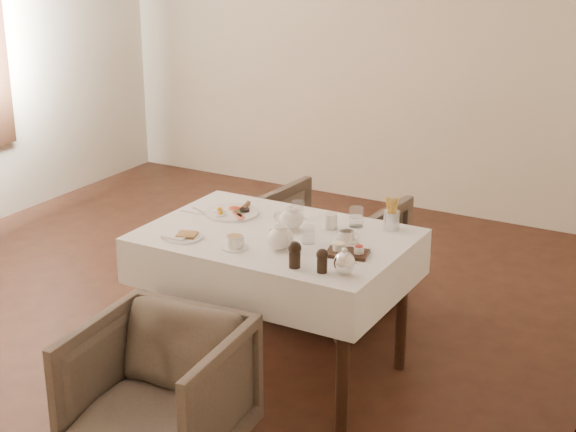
# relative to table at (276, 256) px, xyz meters

# --- Properties ---
(table) EXTENTS (1.28, 0.88, 0.75)m
(table) POSITION_rel_table_xyz_m (0.00, 0.00, 0.00)
(table) COLOR black
(table) RESTS_ON ground
(armchair_near) EXTENTS (0.72, 0.74, 0.62)m
(armchair_near) POSITION_rel_table_xyz_m (-0.06, -0.89, -0.33)
(armchair_near) COLOR #4C4138
(armchair_near) RESTS_ON ground
(armchair_far) EXTENTS (0.81, 0.83, 0.70)m
(armchair_far) POSITION_rel_table_xyz_m (-0.12, 0.77, -0.29)
(armchair_far) COLOR #4C4138
(armchair_far) RESTS_ON ground
(breakfast_plate) EXTENTS (0.29, 0.29, 0.04)m
(breakfast_plate) POSITION_rel_table_xyz_m (-0.35, 0.15, 0.13)
(breakfast_plate) COLOR white
(breakfast_plate) RESTS_ON table
(side_plate) EXTENTS (0.18, 0.18, 0.02)m
(side_plate) POSITION_rel_table_xyz_m (-0.36, -0.27, 0.12)
(side_plate) COLOR white
(side_plate) RESTS_ON table
(teapot_centre) EXTENTS (0.19, 0.16, 0.13)m
(teapot_centre) POSITION_rel_table_xyz_m (0.04, 0.09, 0.18)
(teapot_centre) COLOR white
(teapot_centre) RESTS_ON table
(teapot_front) EXTENTS (0.21, 0.19, 0.14)m
(teapot_front) POSITION_rel_table_xyz_m (0.12, -0.17, 0.18)
(teapot_front) COLOR white
(teapot_front) RESTS_ON table
(creamer) EXTENTS (0.08, 0.08, 0.08)m
(creamer) POSITION_rel_table_xyz_m (0.20, 0.20, 0.16)
(creamer) COLOR white
(creamer) RESTS_ON table
(teacup_near) EXTENTS (0.13, 0.13, 0.06)m
(teacup_near) POSITION_rel_table_xyz_m (-0.07, -0.26, 0.14)
(teacup_near) COLOR white
(teacup_near) RESTS_ON table
(teacup_far) EXTENTS (0.12, 0.12, 0.06)m
(teacup_far) POSITION_rel_table_xyz_m (0.35, 0.06, 0.14)
(teacup_far) COLOR white
(teacup_far) RESTS_ON table
(glass_left) EXTENTS (0.07, 0.07, 0.09)m
(glass_left) POSITION_rel_table_xyz_m (-0.02, 0.27, 0.16)
(glass_left) COLOR silver
(glass_left) RESTS_ON table
(glass_mid) EXTENTS (0.07, 0.07, 0.09)m
(glass_mid) POSITION_rel_table_xyz_m (0.19, -0.03, 0.16)
(glass_mid) COLOR silver
(glass_mid) RESTS_ON table
(glass_right) EXTENTS (0.09, 0.09, 0.10)m
(glass_right) POSITION_rel_table_xyz_m (0.30, 0.29, 0.17)
(glass_right) COLOR silver
(glass_right) RESTS_ON table
(condiment_board) EXTENTS (0.21, 0.17, 0.05)m
(condiment_board) POSITION_rel_table_xyz_m (0.42, -0.08, 0.13)
(condiment_board) COLOR black
(condiment_board) RESTS_ON table
(pepper_mill_left) EXTENTS (0.08, 0.08, 0.12)m
(pepper_mill_left) POSITION_rel_table_xyz_m (0.29, -0.32, 0.18)
(pepper_mill_left) COLOR black
(pepper_mill_left) RESTS_ON table
(pepper_mill_right) EXTENTS (0.06, 0.06, 0.11)m
(pepper_mill_right) POSITION_rel_table_xyz_m (0.42, -0.31, 0.17)
(pepper_mill_right) COLOR black
(pepper_mill_right) RESTS_ON table
(silver_pot) EXTENTS (0.13, 0.11, 0.13)m
(silver_pot) POSITION_rel_table_xyz_m (0.51, -0.29, 0.18)
(silver_pot) COLOR white
(silver_pot) RESTS_ON table
(fries_cup) EXTENTS (0.08, 0.08, 0.17)m
(fries_cup) POSITION_rel_table_xyz_m (0.47, 0.33, 0.19)
(fries_cup) COLOR silver
(fries_cup) RESTS_ON table
(cutlery_fork) EXTENTS (0.17, 0.08, 0.00)m
(cutlery_fork) POSITION_rel_table_xyz_m (-0.50, 0.08, 0.12)
(cutlery_fork) COLOR silver
(cutlery_fork) RESTS_ON table
(cutlery_knife) EXTENTS (0.17, 0.02, 0.00)m
(cutlery_knife) POSITION_rel_table_xyz_m (-0.52, 0.05, 0.12)
(cutlery_knife) COLOR silver
(cutlery_knife) RESTS_ON table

